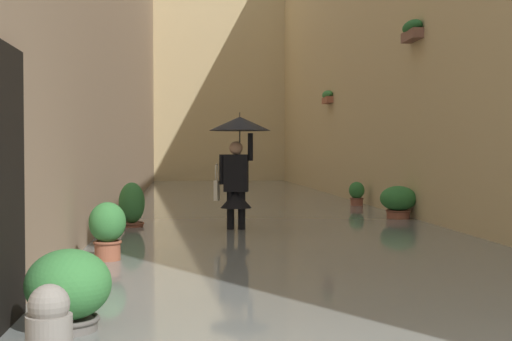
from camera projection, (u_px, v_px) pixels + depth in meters
ground_plane at (249, 214)px, 15.41m from camera, size 65.31×65.31×0.00m
flood_water at (249, 210)px, 15.41m from camera, size 6.32×32.12×0.19m
building_facade_far at (219, 26)px, 29.10m from camera, size 9.12×1.80×13.75m
person_wading at (238, 153)px, 10.74m from camera, size 0.98×0.98×2.06m
potted_plant_near_right at (68, 296)px, 4.68m from camera, size 0.59×0.59×0.76m
potted_plant_mid_left at (398, 203)px, 12.56m from camera, size 0.68×0.68×0.79m
potted_plant_far_left at (357, 196)px, 15.42m from camera, size 0.36×0.36×0.74m
potted_plant_mid_right at (132, 209)px, 11.14m from camera, size 0.43×0.43×0.92m
potted_plant_far_right at (107, 233)px, 7.70m from camera, size 0.42×0.42×0.86m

